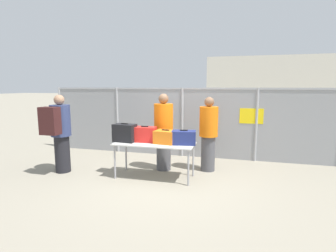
{
  "coord_description": "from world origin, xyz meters",
  "views": [
    {
      "loc": [
        1.5,
        -5.13,
        1.97
      ],
      "look_at": [
        -0.06,
        0.69,
        1.05
      ],
      "focal_mm": 28.0,
      "sensor_mm": 36.0,
      "label": 1
    }
  ],
  "objects_px": {
    "utility_trailer": "(272,136)",
    "suitcase_orange": "(166,137)",
    "security_worker_near": "(164,131)",
    "suitcase_red": "(145,134)",
    "inspection_table": "(154,146)",
    "traveler_hooded": "(59,131)",
    "suitcase_black": "(125,133)",
    "suitcase_navy": "(184,138)",
    "security_worker_far": "(208,133)"
  },
  "relations": [
    {
      "from": "suitcase_red",
      "to": "security_worker_near",
      "type": "bearing_deg",
      "value": 60.68
    },
    {
      "from": "traveler_hooded",
      "to": "suitcase_black",
      "type": "bearing_deg",
      "value": -11.41
    },
    {
      "from": "inspection_table",
      "to": "traveler_hooded",
      "type": "bearing_deg",
      "value": -173.54
    },
    {
      "from": "suitcase_navy",
      "to": "utility_trailer",
      "type": "bearing_deg",
      "value": 58.04
    },
    {
      "from": "inspection_table",
      "to": "suitcase_orange",
      "type": "bearing_deg",
      "value": 12.46
    },
    {
      "from": "traveler_hooded",
      "to": "security_worker_far",
      "type": "height_order",
      "value": "traveler_hooded"
    },
    {
      "from": "suitcase_black",
      "to": "suitcase_navy",
      "type": "xyz_separation_m",
      "value": [
        1.3,
        0.08,
        -0.05
      ]
    },
    {
      "from": "inspection_table",
      "to": "suitcase_red",
      "type": "bearing_deg",
      "value": 162.54
    },
    {
      "from": "suitcase_navy",
      "to": "utility_trailer",
      "type": "xyz_separation_m",
      "value": [
        2.16,
        3.47,
        -0.49
      ]
    },
    {
      "from": "inspection_table",
      "to": "security_worker_far",
      "type": "height_order",
      "value": "security_worker_far"
    },
    {
      "from": "traveler_hooded",
      "to": "inspection_table",
      "type": "bearing_deg",
      "value": -13.41
    },
    {
      "from": "security_worker_near",
      "to": "utility_trailer",
      "type": "distance_m",
      "value": 4.06
    },
    {
      "from": "suitcase_red",
      "to": "utility_trailer",
      "type": "xyz_separation_m",
      "value": [
        3.03,
        3.45,
        -0.51
      ]
    },
    {
      "from": "utility_trailer",
      "to": "security_worker_near",
      "type": "bearing_deg",
      "value": -133.08
    },
    {
      "from": "suitcase_black",
      "to": "suitcase_navy",
      "type": "relative_size",
      "value": 0.96
    },
    {
      "from": "suitcase_black",
      "to": "security_worker_far",
      "type": "height_order",
      "value": "security_worker_far"
    },
    {
      "from": "suitcase_orange",
      "to": "traveler_hooded",
      "type": "height_order",
      "value": "traveler_hooded"
    },
    {
      "from": "suitcase_black",
      "to": "suitcase_navy",
      "type": "distance_m",
      "value": 1.31
    },
    {
      "from": "suitcase_orange",
      "to": "security_worker_near",
      "type": "height_order",
      "value": "security_worker_near"
    },
    {
      "from": "suitcase_orange",
      "to": "utility_trailer",
      "type": "relative_size",
      "value": 0.14
    },
    {
      "from": "suitcase_navy",
      "to": "suitcase_orange",
      "type": "bearing_deg",
      "value": -179.32
    },
    {
      "from": "traveler_hooded",
      "to": "utility_trailer",
      "type": "relative_size",
      "value": 0.51
    },
    {
      "from": "security_worker_far",
      "to": "utility_trailer",
      "type": "bearing_deg",
      "value": -131.21
    },
    {
      "from": "suitcase_red",
      "to": "security_worker_near",
      "type": "distance_m",
      "value": 0.58
    },
    {
      "from": "security_worker_near",
      "to": "security_worker_far",
      "type": "bearing_deg",
      "value": -155.52
    },
    {
      "from": "suitcase_red",
      "to": "security_worker_near",
      "type": "xyz_separation_m",
      "value": [
        0.28,
        0.5,
        0.0
      ]
    },
    {
      "from": "suitcase_black",
      "to": "inspection_table",
      "type": "bearing_deg",
      "value": 1.95
    },
    {
      "from": "suitcase_orange",
      "to": "security_worker_near",
      "type": "relative_size",
      "value": 0.27
    },
    {
      "from": "inspection_table",
      "to": "suitcase_navy",
      "type": "relative_size",
      "value": 3.18
    },
    {
      "from": "inspection_table",
      "to": "suitcase_orange",
      "type": "distance_m",
      "value": 0.31
    },
    {
      "from": "suitcase_black",
      "to": "suitcase_red",
      "type": "xyz_separation_m",
      "value": [
        0.43,
        0.1,
        -0.03
      ]
    },
    {
      "from": "suitcase_black",
      "to": "utility_trailer",
      "type": "height_order",
      "value": "suitcase_black"
    },
    {
      "from": "inspection_table",
      "to": "suitcase_black",
      "type": "height_order",
      "value": "suitcase_black"
    },
    {
      "from": "suitcase_orange",
      "to": "suitcase_navy",
      "type": "height_order",
      "value": "suitcase_navy"
    },
    {
      "from": "security_worker_near",
      "to": "utility_trailer",
      "type": "bearing_deg",
      "value": -119.85
    },
    {
      "from": "inspection_table",
      "to": "security_worker_near",
      "type": "bearing_deg",
      "value": 86.17
    },
    {
      "from": "traveler_hooded",
      "to": "suitcase_orange",
      "type": "bearing_deg",
      "value": -12.82
    },
    {
      "from": "inspection_table",
      "to": "traveler_hooded",
      "type": "xyz_separation_m",
      "value": [
        -2.17,
        -0.25,
        0.28
      ]
    },
    {
      "from": "inspection_table",
      "to": "suitcase_orange",
      "type": "height_order",
      "value": "suitcase_orange"
    },
    {
      "from": "traveler_hooded",
      "to": "security_worker_far",
      "type": "bearing_deg",
      "value": -2.22
    },
    {
      "from": "traveler_hooded",
      "to": "security_worker_far",
      "type": "distance_m",
      "value": 3.4
    },
    {
      "from": "security_worker_near",
      "to": "utility_trailer",
      "type": "height_order",
      "value": "security_worker_near"
    },
    {
      "from": "suitcase_red",
      "to": "suitcase_navy",
      "type": "xyz_separation_m",
      "value": [
        0.87,
        -0.02,
        -0.02
      ]
    },
    {
      "from": "utility_trailer",
      "to": "suitcase_orange",
      "type": "bearing_deg",
      "value": -126.39
    },
    {
      "from": "suitcase_black",
      "to": "suitcase_red",
      "type": "distance_m",
      "value": 0.44
    },
    {
      "from": "suitcase_red",
      "to": "security_worker_far",
      "type": "relative_size",
      "value": 0.29
    },
    {
      "from": "traveler_hooded",
      "to": "utility_trailer",
      "type": "bearing_deg",
      "value": 17.34
    },
    {
      "from": "suitcase_navy",
      "to": "security_worker_far",
      "type": "height_order",
      "value": "security_worker_far"
    },
    {
      "from": "inspection_table",
      "to": "suitcase_red",
      "type": "height_order",
      "value": "suitcase_red"
    },
    {
      "from": "suitcase_orange",
      "to": "traveler_hooded",
      "type": "distance_m",
      "value": 2.43
    }
  ]
}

